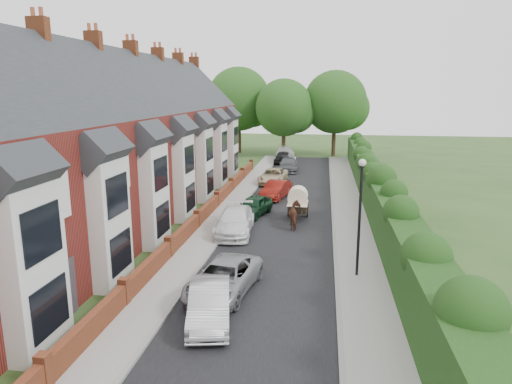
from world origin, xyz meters
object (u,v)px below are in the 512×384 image
car_green (254,206)px  car_beige (273,176)px  car_silver_a (210,303)px  horse (296,215)px  car_black (283,157)px  lamppost (360,203)px  car_grey (288,165)px  car_white (235,221)px  car_red (276,190)px  car_silver_b (224,278)px  horse_cart (298,201)px

car_green → car_beige: bearing=104.4°
car_silver_a → horse: 11.74m
car_black → horse: size_ratio=2.16×
lamppost → car_grey: bearing=100.9°
lamppost → car_white: bearing=140.0°
car_white → car_beige: 14.45m
car_grey → car_red: bearing=-92.4°
car_white → car_red: 8.98m
car_silver_b → car_beige: size_ratio=1.01×
car_black → horse: (2.97, -24.11, 0.10)m
lamppost → horse: bearing=114.0°
car_beige → horse_cart: 11.33m
car_white → car_red: (1.40, 8.87, -0.05)m
horse_cart → car_grey: bearing=96.4°
car_white → horse: bearing=20.6°
car_red → horse: 7.59m
car_white → car_green: size_ratio=1.30×
car_grey → car_silver_b: bearing=-93.1°
car_silver_a → car_grey: 30.76m
car_silver_a → car_silver_b: size_ratio=0.86×
lamppost → car_green: (-5.92, 9.20, -2.66)m
car_silver_a → car_grey: car_grey is taller
car_red → lamppost: bearing=-57.9°
car_silver_b → car_red: bearing=97.6°
car_green → car_grey: size_ratio=0.83×
car_white → car_green: 3.86m
lamppost → car_red: 15.32m
car_silver_a → car_red: (0.33, 18.86, 0.00)m
car_silver_b → car_beige: bearing=100.1°
car_white → car_red: bearing=77.0°
car_silver_b → car_green: bearing=101.7°
car_silver_b → horse_cart: horse_cart is taller
car_silver_a → car_grey: (0.31, 30.76, 0.00)m
car_beige → horse: bearing=-74.3°
lamppost → car_black: 31.69m
car_silver_b → car_grey: 28.47m
car_silver_b → car_black: size_ratio=1.18×
car_green → car_red: 5.12m
car_green → car_silver_a: bearing=-72.7°
lamppost → car_red: bearing=109.4°
car_red → car_beige: size_ratio=0.87×
car_black → car_grey: bearing=-74.3°
car_white → car_grey: size_ratio=1.08×
horse → car_silver_a: bearing=67.9°
horse → car_black: bearing=-94.0°
car_red → car_white: bearing=-86.2°
car_white → car_grey: car_white is taller
lamppost → car_silver_b: 6.39m
lamppost → car_silver_a: lamppost is taller
car_red → horse_cart: bearing=-57.6°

